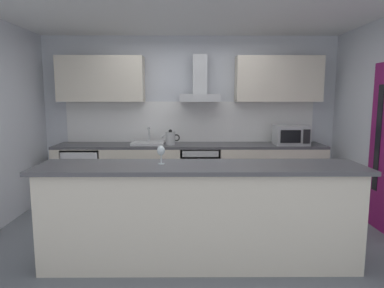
{
  "coord_description": "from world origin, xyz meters",
  "views": [
    {
      "loc": [
        0.0,
        -3.82,
        1.63
      ],
      "look_at": [
        0.03,
        0.36,
        1.05
      ],
      "focal_mm": 31.52,
      "sensor_mm": 36.0,
      "label": 1
    }
  ],
  "objects_px": {
    "oven": "(200,172)",
    "microwave": "(291,135)",
    "refrigerator": "(85,175)",
    "range_hood": "(200,87)",
    "sink": "(148,143)",
    "kettle": "(170,138)",
    "wine_glass": "(161,151)"
  },
  "relations": [
    {
      "from": "sink",
      "to": "kettle",
      "type": "distance_m",
      "value": 0.36
    },
    {
      "from": "kettle",
      "to": "wine_glass",
      "type": "xyz_separation_m",
      "value": [
        0.02,
        -1.96,
        0.11
      ]
    },
    {
      "from": "oven",
      "to": "range_hood",
      "type": "xyz_separation_m",
      "value": [
        0.0,
        0.13,
        1.33
      ]
    },
    {
      "from": "refrigerator",
      "to": "sink",
      "type": "height_order",
      "value": "sink"
    },
    {
      "from": "oven",
      "to": "sink",
      "type": "xyz_separation_m",
      "value": [
        -0.81,
        0.01,
        0.47
      ]
    },
    {
      "from": "oven",
      "to": "kettle",
      "type": "xyz_separation_m",
      "value": [
        -0.45,
        -0.03,
        0.55
      ]
    },
    {
      "from": "microwave",
      "to": "wine_glass",
      "type": "relative_size",
      "value": 2.81
    },
    {
      "from": "refrigerator",
      "to": "microwave",
      "type": "height_order",
      "value": "microwave"
    },
    {
      "from": "microwave",
      "to": "sink",
      "type": "height_order",
      "value": "microwave"
    },
    {
      "from": "oven",
      "to": "wine_glass",
      "type": "bearing_deg",
      "value": -102.25
    },
    {
      "from": "oven",
      "to": "kettle",
      "type": "bearing_deg",
      "value": -175.76
    },
    {
      "from": "refrigerator",
      "to": "range_hood",
      "type": "xyz_separation_m",
      "value": [
        1.8,
        0.13,
        1.36
      ]
    },
    {
      "from": "refrigerator",
      "to": "kettle",
      "type": "distance_m",
      "value": 1.46
    },
    {
      "from": "oven",
      "to": "refrigerator",
      "type": "height_order",
      "value": "oven"
    },
    {
      "from": "refrigerator",
      "to": "sink",
      "type": "relative_size",
      "value": 1.7
    },
    {
      "from": "oven",
      "to": "microwave",
      "type": "xyz_separation_m",
      "value": [
        1.41,
        -0.03,
        0.59
      ]
    },
    {
      "from": "refrigerator",
      "to": "kettle",
      "type": "relative_size",
      "value": 2.94
    },
    {
      "from": "kettle",
      "to": "range_hood",
      "type": "bearing_deg",
      "value": 19.77
    },
    {
      "from": "sink",
      "to": "range_hood",
      "type": "bearing_deg",
      "value": 8.37
    },
    {
      "from": "microwave",
      "to": "wine_glass",
      "type": "bearing_deg",
      "value": -133.07
    },
    {
      "from": "sink",
      "to": "range_hood",
      "type": "height_order",
      "value": "range_hood"
    },
    {
      "from": "refrigerator",
      "to": "wine_glass",
      "type": "distance_m",
      "value": 2.51
    },
    {
      "from": "refrigerator",
      "to": "microwave",
      "type": "relative_size",
      "value": 1.7
    },
    {
      "from": "oven",
      "to": "sink",
      "type": "height_order",
      "value": "sink"
    },
    {
      "from": "oven",
      "to": "sink",
      "type": "bearing_deg",
      "value": 179.22
    },
    {
      "from": "range_hood",
      "to": "sink",
      "type": "bearing_deg",
      "value": -171.63
    },
    {
      "from": "kettle",
      "to": "wine_glass",
      "type": "bearing_deg",
      "value": -89.4
    },
    {
      "from": "wine_glass",
      "to": "range_hood",
      "type": "bearing_deg",
      "value": 78.48
    },
    {
      "from": "oven",
      "to": "microwave",
      "type": "distance_m",
      "value": 1.53
    },
    {
      "from": "oven",
      "to": "kettle",
      "type": "height_order",
      "value": "kettle"
    },
    {
      "from": "microwave",
      "to": "kettle",
      "type": "xyz_separation_m",
      "value": [
        -1.86,
        -0.01,
        -0.04
      ]
    },
    {
      "from": "oven",
      "to": "wine_glass",
      "type": "height_order",
      "value": "wine_glass"
    }
  ]
}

